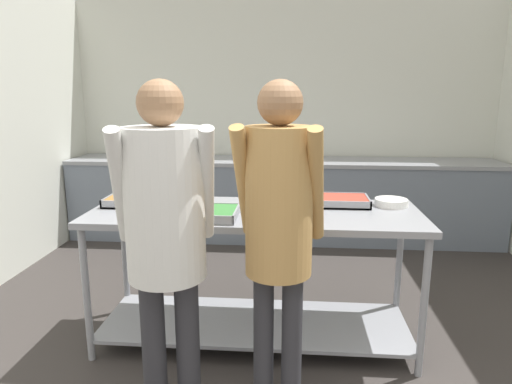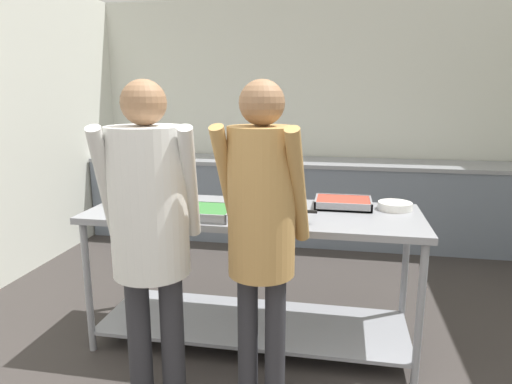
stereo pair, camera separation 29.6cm
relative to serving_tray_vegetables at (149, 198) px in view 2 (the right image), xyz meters
The scene contains 11 objects.
wall_rear 2.64m from the serving_tray_vegetables, 70.59° to the left, with size 4.87×0.06×2.65m.
back_counter 2.31m from the serving_tray_vegetables, 67.45° to the left, with size 4.71×0.65×0.90m.
serving_counter 0.82m from the serving_tray_vegetables, ahead, with size 2.09×0.74×0.90m.
serving_tray_vegetables is the anchor object (origin of this frame).
serving_tray_greens 0.55m from the serving_tray_vegetables, 31.55° to the right, with size 0.38×0.31×0.05m.
sauce_pan 0.95m from the serving_tray_vegetables, 19.81° to the right, with size 0.40×0.26×0.08m.
serving_tray_roast 1.32m from the serving_tray_vegetables, ahead, with size 0.36×0.28×0.05m.
plate_stack 1.64m from the serving_tray_vegetables, ahead, with size 0.22×0.22×0.05m.
guest_serving_left 0.98m from the serving_tray_vegetables, 65.76° to the right, with size 0.52×0.41×1.69m.
guest_serving_right 1.23m from the serving_tray_vegetables, 40.69° to the right, with size 0.45×0.37×1.69m.
water_bottle 2.15m from the serving_tray_vegetables, 74.30° to the left, with size 0.08×0.08×0.29m.
Camera 2 is at (0.42, -1.11, 1.64)m, focal length 32.00 mm.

